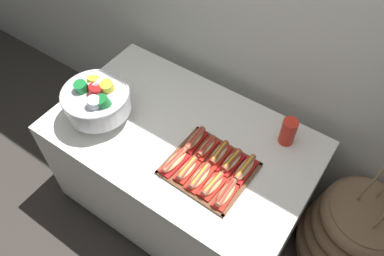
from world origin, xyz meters
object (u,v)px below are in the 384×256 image
(floor_vase, at_px, (351,235))
(hot_dog_4, at_px, (226,194))
(hot_dog_0, at_px, (175,161))
(hot_dog_5, at_px, (195,140))
(hot_dog_2, at_px, (200,177))
(hot_dog_3, at_px, (213,185))
(hot_dog_9, at_px, (244,169))
(serving_tray, at_px, (209,169))
(hot_dog_6, at_px, (207,147))
(buffet_table, at_px, (183,171))
(cup_stack, at_px, (288,132))
(punch_bowl, at_px, (97,100))
(hot_dog_7, at_px, (219,154))
(hot_dog_8, at_px, (231,162))
(hot_dog_1, at_px, (187,169))

(floor_vase, bearing_deg, hot_dog_4, -143.81)
(hot_dog_0, bearing_deg, hot_dog_5, 88.22)
(hot_dog_2, bearing_deg, hot_dog_0, 178.22)
(hot_dog_2, xyz_separation_m, hot_dog_3, (0.07, -0.00, 0.00))
(hot_dog_2, bearing_deg, hot_dog_9, 45.95)
(serving_tray, bearing_deg, hot_dog_6, 130.50)
(hot_dog_0, relative_size, hot_dog_2, 1.09)
(hot_dog_2, relative_size, hot_dog_4, 0.99)
(buffet_table, xyz_separation_m, hot_dog_5, (0.09, -0.01, 0.40))
(hot_dog_2, bearing_deg, hot_dog_5, 130.50)
(hot_dog_0, xyz_separation_m, cup_stack, (0.39, 0.45, 0.04))
(punch_bowl, bearing_deg, floor_vase, 16.34)
(hot_dog_7, relative_size, hot_dog_9, 0.91)
(hot_dog_5, bearing_deg, punch_bowl, -164.45)
(floor_vase, xyz_separation_m, hot_dog_7, (-0.76, -0.28, 0.52))
(hot_dog_3, distance_m, hot_dog_6, 0.22)
(hot_dog_8, bearing_deg, buffet_table, 176.49)
(serving_tray, relative_size, cup_stack, 2.66)
(hot_dog_1, xyz_separation_m, hot_dog_2, (0.07, -0.00, -0.00))
(buffet_table, relative_size, hot_dog_8, 8.55)
(serving_tray, bearing_deg, punch_bowl, -175.05)
(hot_dog_6, relative_size, hot_dog_7, 0.98)
(serving_tray, bearing_deg, floor_vase, 25.40)
(hot_dog_6, bearing_deg, hot_dog_0, -116.22)
(punch_bowl, bearing_deg, hot_dog_3, -2.09)
(hot_dog_3, bearing_deg, hot_dog_1, 178.22)
(hot_dog_8, bearing_deg, punch_bowl, -169.52)
(hot_dog_4, bearing_deg, serving_tray, 149.41)
(hot_dog_2, height_order, hot_dog_9, hot_dog_9)
(hot_dog_4, bearing_deg, hot_dog_1, 178.22)
(hot_dog_7, distance_m, hot_dog_8, 0.08)
(serving_tray, distance_m, hot_dog_4, 0.17)
(serving_tray, distance_m, cup_stack, 0.45)
(serving_tray, height_order, hot_dog_3, hot_dog_3)
(hot_dog_5, relative_size, cup_stack, 1.10)
(hot_dog_2, bearing_deg, cup_stack, 62.84)
(floor_vase, xyz_separation_m, hot_dog_3, (-0.69, -0.45, 0.52))
(hot_dog_8, distance_m, hot_dog_9, 0.08)
(hot_dog_0, xyz_separation_m, hot_dog_7, (0.16, 0.16, 0.00))
(hot_dog_5, relative_size, hot_dog_9, 0.96)
(hot_dog_0, height_order, hot_dog_7, hot_dog_7)
(hot_dog_9, relative_size, punch_bowl, 0.50)
(hot_dog_0, bearing_deg, hot_dog_9, 27.03)
(punch_bowl, bearing_deg, cup_stack, 25.74)
(buffet_table, height_order, hot_dog_7, hot_dog_7)
(hot_dog_2, relative_size, hot_dog_3, 1.05)
(hot_dog_4, distance_m, hot_dog_9, 0.17)
(hot_dog_0, bearing_deg, hot_dog_1, -1.78)
(hot_dog_5, relative_size, hot_dog_7, 1.05)
(hot_dog_6, bearing_deg, hot_dog_2, -67.33)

